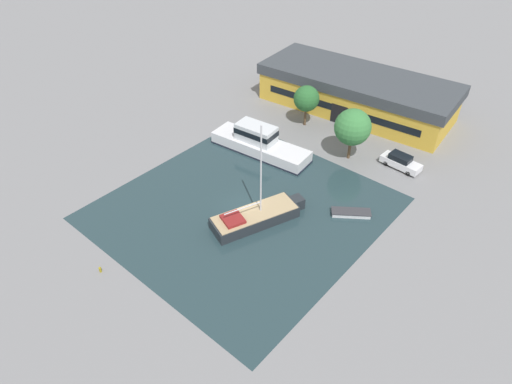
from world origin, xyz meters
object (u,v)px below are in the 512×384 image
(quay_tree_by_water, at_px, (353,127))
(sailboat_moored, at_px, (256,216))
(small_dinghy, at_px, (351,213))
(quay_tree_near_building, at_px, (306,99))
(warehouse_building, at_px, (357,92))
(motor_cruiser, at_px, (259,143))
(parked_car, at_px, (401,162))

(quay_tree_by_water, xyz_separation_m, sailboat_moored, (-0.86, -16.23, -3.58))
(sailboat_moored, height_order, small_dinghy, sailboat_moored)
(quay_tree_by_water, bearing_deg, quay_tree_near_building, 160.89)
(warehouse_building, xyz_separation_m, small_dinghy, (11.99, -20.39, -2.44))
(quay_tree_by_water, xyz_separation_m, small_dinghy, (5.88, -8.97, -4.05))
(quay_tree_near_building, xyz_separation_m, sailboat_moored, (7.99, -19.30, -3.19))
(quay_tree_by_water, height_order, motor_cruiser, quay_tree_by_water)
(motor_cruiser, bearing_deg, small_dinghy, -106.89)
(parked_car, bearing_deg, sailboat_moored, -16.61)
(motor_cruiser, bearing_deg, quay_tree_by_water, -62.50)
(quay_tree_by_water, relative_size, sailboat_moored, 0.58)
(small_dinghy, bearing_deg, warehouse_building, -6.27)
(sailboat_moored, distance_m, small_dinghy, 9.92)
(warehouse_building, relative_size, sailboat_moored, 2.51)
(warehouse_building, xyz_separation_m, quay_tree_by_water, (6.11, -11.43, 1.61))
(quay_tree_by_water, bearing_deg, parked_car, 21.01)
(warehouse_building, relative_size, quay_tree_by_water, 4.31)
(quay_tree_by_water, bearing_deg, motor_cruiser, -146.32)
(warehouse_building, bearing_deg, parked_car, -43.40)
(warehouse_building, height_order, sailboat_moored, sailboat_moored)
(quay_tree_near_building, relative_size, quay_tree_by_water, 0.87)
(warehouse_building, xyz_separation_m, motor_cruiser, (-3.07, -17.55, -1.42))
(quay_tree_near_building, relative_size, motor_cruiser, 0.43)
(quay_tree_by_water, height_order, parked_car, quay_tree_by_water)
(motor_cruiser, relative_size, small_dinghy, 3.26)
(motor_cruiser, bearing_deg, sailboat_moored, -146.74)
(parked_car, height_order, sailboat_moored, sailboat_moored)
(quay_tree_near_building, bearing_deg, quay_tree_by_water, -19.11)
(warehouse_building, height_order, quay_tree_near_building, quay_tree_near_building)
(motor_cruiser, distance_m, small_dinghy, 15.36)
(warehouse_building, bearing_deg, small_dinghy, -65.04)
(warehouse_building, bearing_deg, quay_tree_near_building, -113.63)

